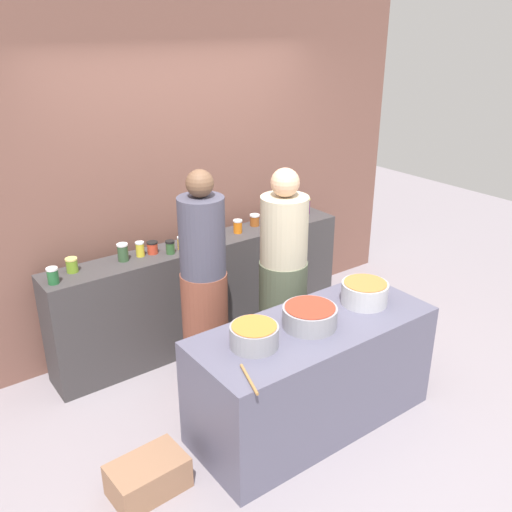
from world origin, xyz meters
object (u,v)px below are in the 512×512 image
preserve_jar_0 (53,276)px  preserve_jar_5 (170,247)px  preserve_jar_7 (195,236)px  cook_with_tongs (204,293)px  preserve_jar_10 (255,220)px  preserve_jar_11 (282,217)px  preserve_jar_12 (290,213)px  preserve_jar_6 (182,243)px  preserve_jar_4 (152,248)px  preserve_jar_13 (306,206)px  cooking_pot_right (365,293)px  cooking_pot_center (310,317)px  bread_crate (148,476)px  preserve_jar_2 (123,252)px  wooden_spoon (249,379)px  preserve_jar_9 (238,226)px  preserve_jar_1 (72,265)px  cook_in_cap (283,278)px  preserve_jar_8 (212,233)px  cooking_pot_left (254,336)px  preserve_jar_3 (140,249)px

preserve_jar_0 → preserve_jar_5: size_ratio=1.10×
preserve_jar_7 → cook_with_tongs: cook_with_tongs is taller
preserve_jar_10 → cook_with_tongs: cook_with_tongs is taller
preserve_jar_11 → preserve_jar_12: size_ratio=1.02×
preserve_jar_6 → preserve_jar_4: bearing=166.0°
preserve_jar_13 → cook_with_tongs: 1.67m
preserve_jar_13 → cooking_pot_right: 1.60m
preserve_jar_6 → cooking_pot_center: bearing=-82.6°
preserve_jar_10 → preserve_jar_6: bearing=-172.9°
preserve_jar_6 → bread_crate: (-1.00, -1.27, -0.87)m
preserve_jar_0 → cook_with_tongs: (0.92, -0.52, -0.20)m
preserve_jar_2 → wooden_spoon: size_ratio=0.48×
preserve_jar_2 → cooking_pot_right: (1.18, -1.41, -0.13)m
preserve_jar_9 → preserve_jar_12: preserve_jar_12 is taller
preserve_jar_5 → preserve_jar_12: bearing=3.3°
preserve_jar_1 → preserve_jar_13: size_ratio=0.75×
preserve_jar_1 → cook_in_cap: cook_in_cap is taller
preserve_jar_5 → wooden_spoon: preserve_jar_5 is taller
preserve_jar_4 → preserve_jar_9: preserve_jar_9 is taller
preserve_jar_7 → preserve_jar_13: size_ratio=0.89×
preserve_jar_5 → preserve_jar_12: size_ratio=0.91×
preserve_jar_1 → preserve_jar_4: (0.64, -0.03, -0.01)m
preserve_jar_9 → bread_crate: size_ratio=0.26×
preserve_jar_8 → cooking_pot_left: preserve_jar_8 is taller
preserve_jar_8 → preserve_jar_11: bearing=-2.7°
bread_crate → cooking_pot_right: bearing=-2.5°
preserve_jar_4 → preserve_jar_12: (1.40, -0.01, 0.01)m
preserve_jar_4 → cooking_pot_right: 1.69m
preserve_jar_7 → cooking_pot_center: (0.02, -1.41, -0.13)m
preserve_jar_9 → cooking_pot_center: size_ratio=0.33×
wooden_spoon → cooking_pot_right: bearing=12.6°
preserve_jar_11 → bread_crate: preserve_jar_11 is taller
cooking_pot_left → cooking_pot_right: 0.96m
preserve_jar_6 → preserve_jar_11: bearing=0.2°
preserve_jar_1 → cook_with_tongs: (0.74, -0.63, -0.20)m
preserve_jar_0 → cook_in_cap: 1.73m
preserve_jar_4 → cooking_pot_left: preserve_jar_4 is taller
preserve_jar_10 → bread_crate: bearing=-142.7°
preserve_jar_7 → preserve_jar_2: bearing=178.6°
preserve_jar_7 → cooking_pot_left: (-0.41, -1.39, -0.13)m
preserve_jar_1 → preserve_jar_9: bearing=-2.0°
preserve_jar_0 → preserve_jar_5: (0.92, -0.01, -0.01)m
preserve_jar_1 → cooking_pot_right: bearing=-42.5°
cook_with_tongs → preserve_jar_7: bearing=64.2°
preserve_jar_8 → bread_crate: preserve_jar_8 is taller
preserve_jar_9 → cooking_pot_center: (-0.40, -1.40, -0.13)m
preserve_jar_3 → preserve_jar_10: 1.14m
preserve_jar_12 → cooking_pot_left: 2.00m
preserve_jar_12 → preserve_jar_9: bearing=-179.2°
preserve_jar_4 → preserve_jar_13: size_ratio=0.67×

